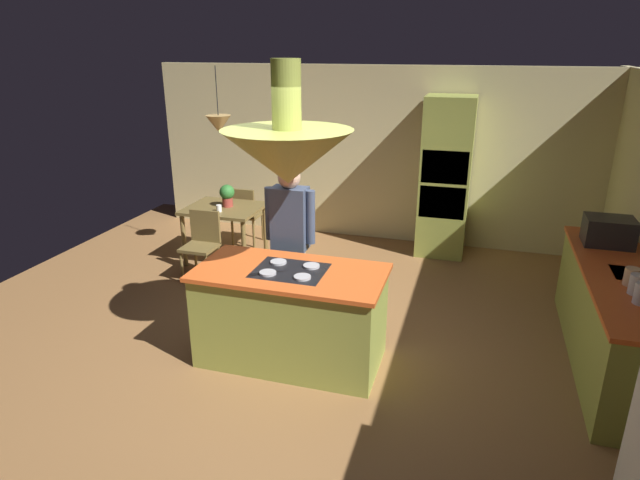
# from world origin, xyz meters

# --- Properties ---
(ground) EXTENTS (8.16, 8.16, 0.00)m
(ground) POSITION_xyz_m (0.00, 0.00, 0.00)
(ground) COLOR olive
(wall_back) EXTENTS (6.80, 0.10, 2.55)m
(wall_back) POSITION_xyz_m (0.00, 3.45, 1.27)
(wall_back) COLOR beige
(wall_back) RESTS_ON ground
(kitchen_island) EXTENTS (1.71, 0.87, 0.93)m
(kitchen_island) POSITION_xyz_m (0.00, -0.20, 0.46)
(kitchen_island) COLOR #939E42
(kitchen_island) RESTS_ON ground
(counter_run_right) EXTENTS (0.73, 2.55, 0.91)m
(counter_run_right) POSITION_xyz_m (2.84, 0.60, 0.46)
(counter_run_right) COLOR #939E42
(counter_run_right) RESTS_ON ground
(oven_tower) EXTENTS (0.66, 0.62, 2.19)m
(oven_tower) POSITION_xyz_m (1.10, 3.04, 1.09)
(oven_tower) COLOR #939E42
(oven_tower) RESTS_ON ground
(dining_table) EXTENTS (0.99, 0.84, 0.76)m
(dining_table) POSITION_xyz_m (-1.70, 1.90, 0.65)
(dining_table) COLOR brown
(dining_table) RESTS_ON ground
(person_at_island) EXTENTS (0.53, 0.23, 1.70)m
(person_at_island) POSITION_xyz_m (-0.25, 0.51, 0.98)
(person_at_island) COLOR tan
(person_at_island) RESTS_ON ground
(range_hood) EXTENTS (1.10, 1.10, 1.00)m
(range_hood) POSITION_xyz_m (0.00, -0.20, 1.96)
(range_hood) COLOR #939E42
(pendant_light_over_table) EXTENTS (0.32, 0.32, 0.82)m
(pendant_light_over_table) POSITION_xyz_m (-1.70, 1.90, 1.86)
(pendant_light_over_table) COLOR #E0B266
(chair_facing_island) EXTENTS (0.40, 0.40, 0.87)m
(chair_facing_island) POSITION_xyz_m (-1.70, 1.26, 0.50)
(chair_facing_island) COLOR brown
(chair_facing_island) RESTS_ON ground
(chair_by_back_wall) EXTENTS (0.40, 0.40, 0.87)m
(chair_by_back_wall) POSITION_xyz_m (-1.70, 2.54, 0.50)
(chair_by_back_wall) COLOR brown
(chair_by_back_wall) RESTS_ON ground
(potted_plant_on_table) EXTENTS (0.20, 0.20, 0.30)m
(potted_plant_on_table) POSITION_xyz_m (-1.66, 1.94, 0.93)
(potted_plant_on_table) COLOR #99382D
(potted_plant_on_table) RESTS_ON dining_table
(cup_on_table) EXTENTS (0.07, 0.07, 0.09)m
(cup_on_table) POSITION_xyz_m (-1.67, 1.69, 0.81)
(cup_on_table) COLOR white
(cup_on_table) RESTS_ON dining_table
(canister_sugar) EXTENTS (0.12, 0.12, 0.17)m
(canister_sugar) POSITION_xyz_m (2.84, 0.15, 0.99)
(canister_sugar) COLOR silver
(canister_sugar) RESTS_ON counter_run_right
(canister_tea) EXTENTS (0.12, 0.12, 0.15)m
(canister_tea) POSITION_xyz_m (2.84, 0.33, 0.99)
(canister_tea) COLOR #E0B78C
(canister_tea) RESTS_ON counter_run_right
(microwave_on_counter) EXTENTS (0.46, 0.36, 0.28)m
(microwave_on_counter) POSITION_xyz_m (2.84, 1.35, 1.05)
(microwave_on_counter) COLOR #232326
(microwave_on_counter) RESTS_ON counter_run_right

